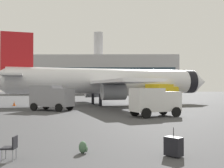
{
  "coord_description": "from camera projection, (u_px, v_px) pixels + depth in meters",
  "views": [
    {
      "loc": [
        -0.08,
        -3.97,
        2.59
      ],
      "look_at": [
        -0.45,
        23.37,
        3.0
      ],
      "focal_mm": 44.55,
      "sensor_mm": 36.0,
      "label": 1
    }
  ],
  "objects": [
    {
      "name": "fuel_truck",
      "position": [
        162.0,
        93.0,
        43.22
      ],
      "size": [
        5.75,
        6.1,
        3.2
      ],
      "color": "yellow",
      "rests_on": "ground"
    },
    {
      "name": "gate_chair",
      "position": [
        11.0,
        146.0,
        9.99
      ],
      "size": [
        0.49,
        0.49,
        0.86
      ],
      "color": "black",
      "rests_on": "ground"
    },
    {
      "name": "service_truck",
      "position": [
        52.0,
        97.0,
        32.17
      ],
      "size": [
        5.27,
        3.92,
        2.9
      ],
      "color": "gray",
      "rests_on": "ground"
    },
    {
      "name": "cargo_van",
      "position": [
        155.0,
        101.0,
        25.22
      ],
      "size": [
        4.83,
        3.72,
        2.6
      ],
      "color": "white",
      "rests_on": "ground"
    },
    {
      "name": "traveller_backpack",
      "position": [
        83.0,
        147.0,
        11.05
      ],
      "size": [
        0.36,
        0.4,
        0.48
      ],
      "color": "#476B4C",
      "rests_on": "ground"
    },
    {
      "name": "rolling_suitcase",
      "position": [
        174.0,
        146.0,
        10.5
      ],
      "size": [
        0.73,
        0.74,
        1.1
      ],
      "color": "black",
      "rests_on": "ground"
    },
    {
      "name": "safety_cone_near",
      "position": [
        14.0,
        103.0,
        40.81
      ],
      "size": [
        0.44,
        0.44,
        0.75
      ],
      "color": "#F2590C",
      "rests_on": "ground"
    },
    {
      "name": "terminal_building",
      "position": [
        99.0,
        75.0,
        133.12
      ],
      "size": [
        71.3,
        23.71,
        29.41
      ],
      "color": "#B2B2B7",
      "rests_on": "ground"
    },
    {
      "name": "airplane_at_gate",
      "position": [
        108.0,
        81.0,
        42.87
      ],
      "size": [
        34.96,
        31.93,
        10.5
      ],
      "color": "white",
      "rests_on": "ground"
    }
  ]
}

